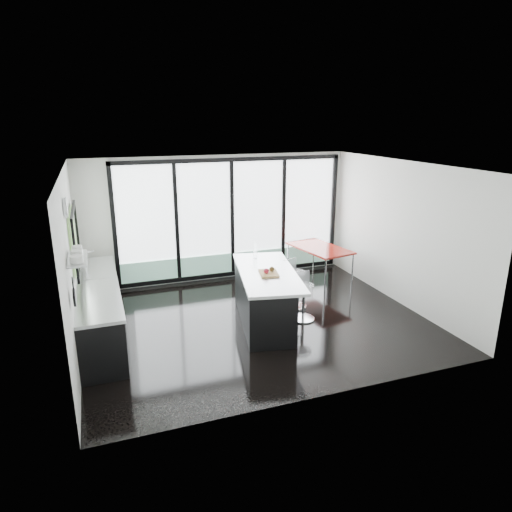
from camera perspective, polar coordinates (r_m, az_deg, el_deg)
name	(u,v)px	position (r m, az deg, el deg)	size (l,w,h in m)	color
floor	(256,321)	(8.41, 0.05, -8.15)	(6.00, 5.00, 0.00)	black
ceiling	(256,166)	(7.66, 0.06, 11.19)	(6.00, 5.00, 0.00)	white
wall_back	(231,224)	(10.31, -3.18, 4.04)	(6.00, 0.09, 2.80)	silver
wall_front	(324,299)	(5.76, 8.55, -5.37)	(6.00, 0.00, 2.80)	silver
wall_left	(73,251)	(7.71, -21.95, 0.62)	(0.26, 5.00, 2.80)	silver
wall_right	(401,233)	(9.34, 17.66, 2.72)	(0.00, 5.00, 2.80)	silver
counter_cabinets	(100,309)	(8.18, -18.97, -6.33)	(0.69, 3.24, 1.36)	black
island	(263,296)	(8.25, 0.87, -5.01)	(1.43, 2.48, 1.24)	black
bar_stool_near	(303,302)	(8.40, 5.95, -5.73)	(0.43, 0.43, 0.69)	silver
bar_stool_far	(295,289)	(8.90, 4.91, -4.19)	(0.46, 0.46, 0.73)	silver
red_table	(319,264)	(10.37, 7.88, -1.02)	(0.85, 1.49, 0.80)	maroon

